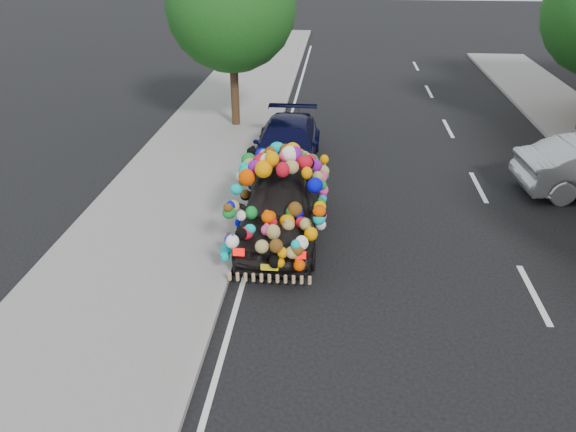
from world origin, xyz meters
name	(u,v)px	position (x,y,z in m)	size (l,w,h in m)	color
ground	(345,285)	(0.00, 0.00, 0.00)	(100.00, 100.00, 0.00)	black
sidewalk	(131,271)	(-4.30, 0.00, 0.06)	(4.00, 60.00, 0.12)	gray
kerb	(226,276)	(-2.35, 0.00, 0.07)	(0.15, 60.00, 0.13)	gray
lane_markings	(534,294)	(3.60, 0.00, 0.01)	(6.00, 50.00, 0.01)	silver
tree_near_sidewalk	(231,6)	(-3.80, 9.50, 4.02)	(4.20, 4.20, 6.13)	#332114
plush_art_car	(281,192)	(-1.45, 1.90, 1.07)	(2.08, 4.47, 2.10)	black
navy_sedan	(287,145)	(-1.70, 6.03, 0.65)	(1.82, 4.49, 1.30)	black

